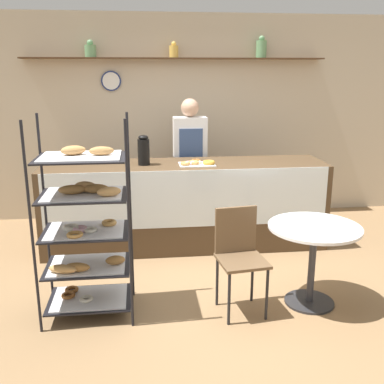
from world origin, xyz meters
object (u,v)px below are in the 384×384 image
person_worker (190,159)px  coffee_carafe (144,150)px  donut_tray_counter (196,163)px  cafe_chair (239,249)px  pastry_rack (85,227)px  cafe_table (313,245)px

person_worker → coffee_carafe: person_worker is taller
donut_tray_counter → person_worker: bearing=89.9°
cafe_chair → coffee_carafe: 1.75m
person_worker → cafe_chair: 2.07m
pastry_rack → coffee_carafe: 1.53m
cafe_table → coffee_carafe: coffee_carafe is taller
cafe_chair → coffee_carafe: bearing=110.2°
coffee_carafe → donut_tray_counter: coffee_carafe is taller
person_worker → donut_tray_counter: person_worker is taller
person_worker → cafe_chair: person_worker is taller
pastry_rack → coffee_carafe: bearing=70.6°
pastry_rack → donut_tray_counter: bearing=51.2°
pastry_rack → coffee_carafe: size_ratio=5.01×
pastry_rack → donut_tray_counter: (1.07, 1.33, 0.22)m
cafe_chair → donut_tray_counter: bearing=90.3°
cafe_table → person_worker: bearing=112.2°
person_worker → cafe_table: 2.23m
cafe_table → coffee_carafe: 2.11m
cafe_chair → cafe_table: bearing=-7.5°
cafe_chair → donut_tray_counter: (-0.18, 1.38, 0.45)m
pastry_rack → person_worker: same height
pastry_rack → cafe_table: bearing=-1.7°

